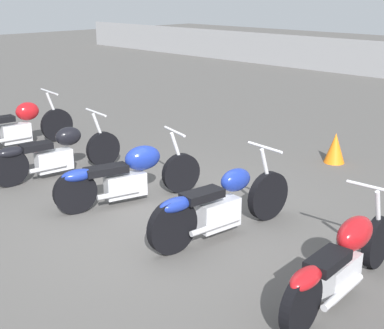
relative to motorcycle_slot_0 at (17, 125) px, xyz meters
name	(u,v)px	position (x,y,z in m)	size (l,w,h in m)	color
ground_plane	(158,223)	(4.44, -0.41, -0.43)	(60.00, 60.00, 0.00)	#514F4C
motorcycle_slot_0	(17,125)	(0.00, 0.00, 0.00)	(0.73, 2.12, 1.01)	black
motorcycle_slot_1	(55,153)	(1.93, -0.37, -0.04)	(0.66, 2.19, 0.96)	black
motorcycle_slot_2	(128,174)	(3.62, -0.24, -0.01)	(0.82, 2.13, 0.95)	black
motorcycle_slot_3	(220,204)	(5.24, -0.12, -0.02)	(0.57, 2.16, 1.01)	black
motorcycle_slot_4	(343,260)	(6.98, -0.31, -0.03)	(0.71, 2.14, 0.94)	black
traffic_cone_near	(335,148)	(4.68, 3.42, -0.17)	(0.35, 0.35, 0.52)	orange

